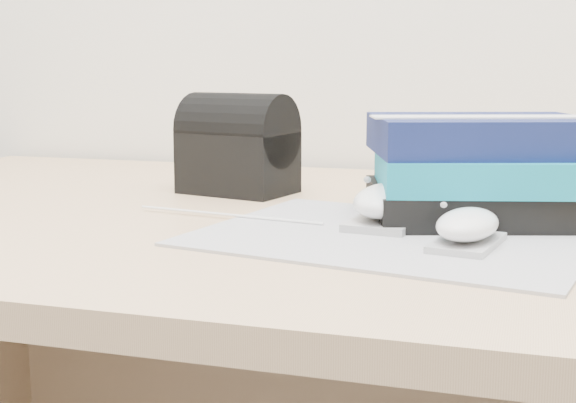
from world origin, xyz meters
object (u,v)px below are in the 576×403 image
(mouse_rear, at_px, (388,204))
(book_stack, at_px, (482,170))
(desk, at_px, (408,397))
(pouch, at_px, (238,145))
(mouse_front, at_px, (467,228))

(mouse_rear, relative_size, book_stack, 0.46)
(desk, bearing_deg, pouch, 168.14)
(mouse_rear, relative_size, mouse_front, 1.21)
(book_stack, height_order, pouch, pouch)
(desk, height_order, book_stack, book_stack)
(desk, distance_m, book_stack, 0.31)
(desk, height_order, pouch, pouch)
(mouse_rear, xyz_separation_m, book_stack, (0.09, 0.06, 0.03))
(mouse_front, relative_size, book_stack, 0.38)
(mouse_front, relative_size, pouch, 0.66)
(pouch, bearing_deg, book_stack, -18.22)
(desk, relative_size, book_stack, 5.85)
(desk, relative_size, mouse_front, 15.52)
(book_stack, relative_size, pouch, 1.75)
(mouse_rear, relative_size, pouch, 0.80)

